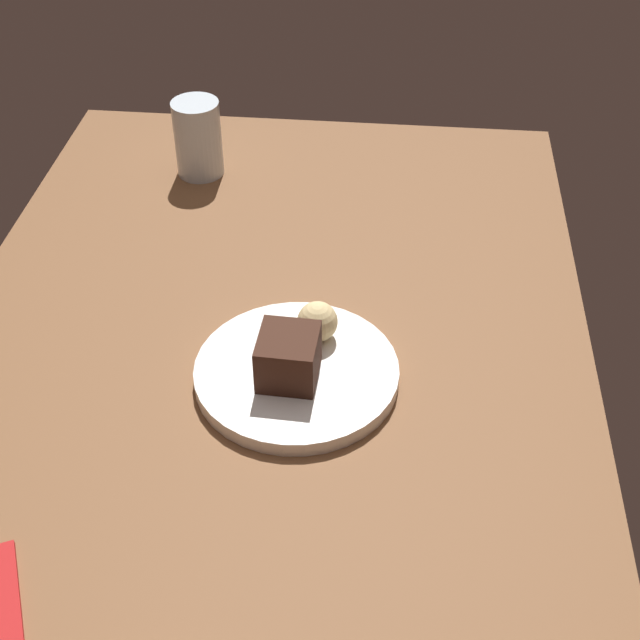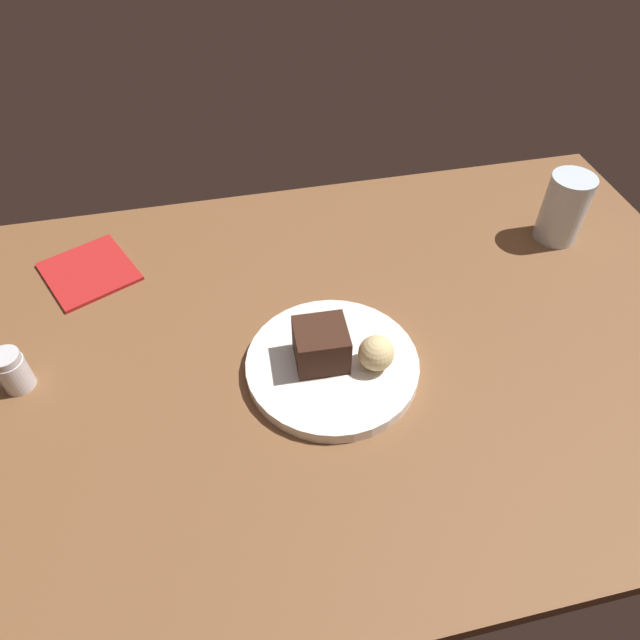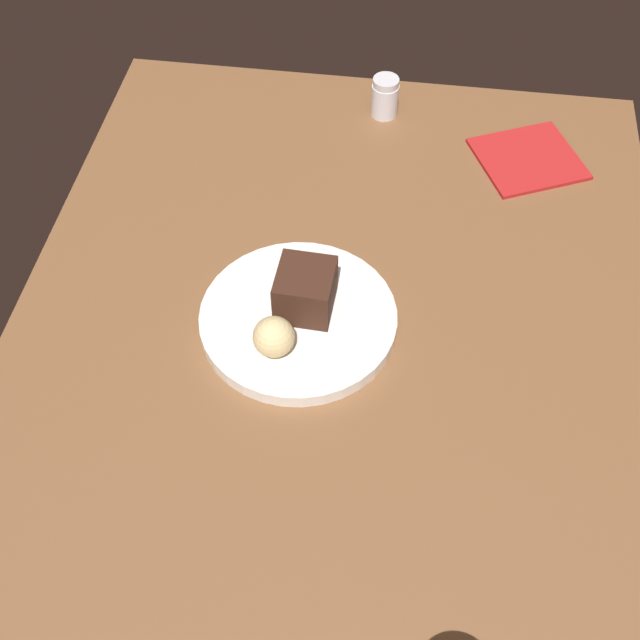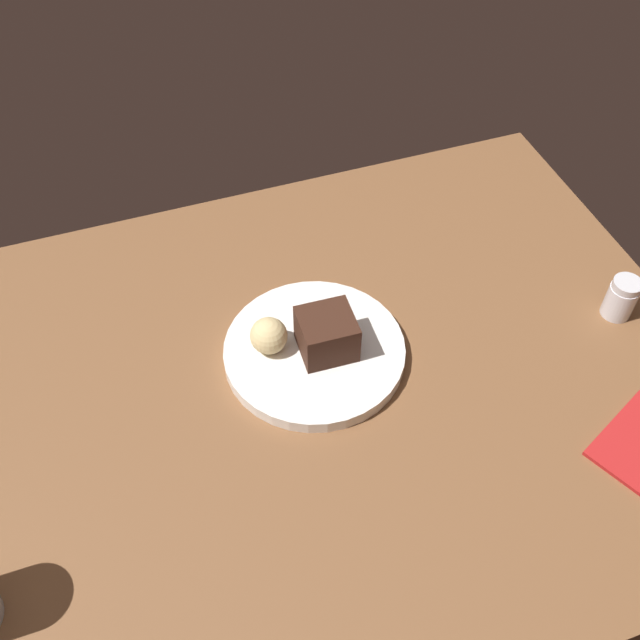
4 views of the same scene
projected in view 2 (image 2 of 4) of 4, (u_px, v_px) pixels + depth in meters
The scene contains 7 objects.
dining_table at pixel (367, 344), 89.10cm from camera, with size 120.00×84.00×3.00cm, color brown.
dessert_plate at pixel (332, 365), 82.96cm from camera, with size 25.12×25.12×1.98cm, color white.
chocolate_cake_slice at pixel (321, 345), 80.28cm from camera, with size 7.00×7.37×6.14cm, color #381E14.
bread_roll at pixel (376, 353), 79.91cm from camera, with size 5.12×5.12×5.12cm, color #DBC184.
salt_shaker at pixel (13, 371), 79.45cm from camera, with size 4.32×4.32×6.51cm.
water_glass at pixel (564, 208), 100.58cm from camera, with size 7.64×7.64×12.54cm, color silver.
folded_napkin at pixel (89, 272), 98.02cm from camera, with size 13.63×14.63×0.60cm, color #B21E1E.
Camera 2 is at (19.76, 55.51, 68.83)cm, focal length 32.03 mm.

